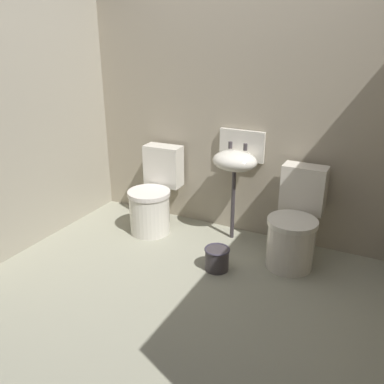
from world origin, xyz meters
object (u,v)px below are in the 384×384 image
(toilet_left, at_px, (154,198))
(toilet_right, at_px, (294,226))
(sink, at_px, (236,160))
(bucket, at_px, (217,258))

(toilet_left, xyz_separation_m, toilet_right, (1.35, -0.00, 0.00))
(toilet_left, xyz_separation_m, sink, (0.75, 0.19, 0.43))
(toilet_left, height_order, toilet_right, same)
(bucket, bearing_deg, toilet_right, 38.68)
(toilet_right, bearing_deg, bucket, 38.74)
(toilet_right, bearing_deg, sink, -17.23)
(sink, bearing_deg, toilet_right, -17.29)
(toilet_right, bearing_deg, toilet_left, 0.06)
(bucket, bearing_deg, sink, 99.32)
(sink, relative_size, bucket, 4.76)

